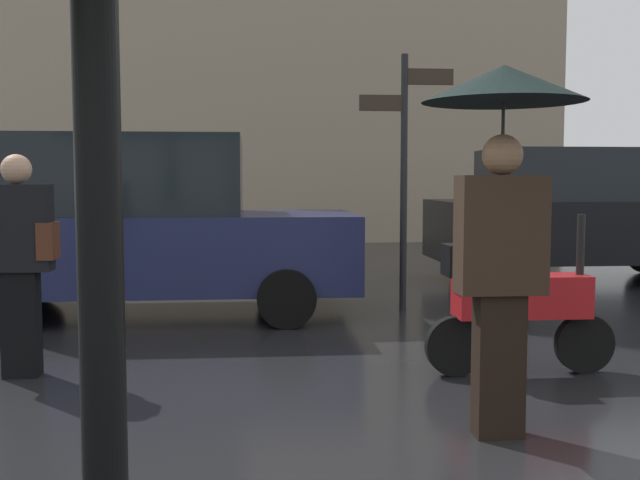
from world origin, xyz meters
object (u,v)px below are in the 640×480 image
at_px(pedestrian_with_bag, 21,252).
at_px(parked_car_right, 142,226).
at_px(parked_car_left, 583,215).
at_px(street_signpost, 404,156).
at_px(pedestrian_with_umbrella, 502,162).
at_px(parked_scooter, 515,303).

height_order(pedestrian_with_bag, parked_car_right, parked_car_right).
xyz_separation_m(parked_car_left, parked_car_right, (-6.02, -2.11, -0.01)).
height_order(parked_car_right, street_signpost, street_signpost).
bearing_deg(pedestrian_with_umbrella, parked_car_left, 30.70).
xyz_separation_m(parked_scooter, street_signpost, (-0.26, 2.98, 1.21)).
xyz_separation_m(parked_scooter, parked_car_right, (-3.22, 2.91, 0.42)).
height_order(parked_scooter, parked_car_left, parked_car_left).
bearing_deg(parked_scooter, pedestrian_with_bag, 175.68).
height_order(pedestrian_with_umbrella, parked_car_left, pedestrian_with_umbrella).
height_order(pedestrian_with_umbrella, pedestrian_with_bag, pedestrian_with_umbrella).
xyz_separation_m(pedestrian_with_bag, parked_car_right, (0.52, 2.64, 0.03)).
distance_m(pedestrian_with_umbrella, parked_scooter, 1.80).
xyz_separation_m(parked_car_left, street_signpost, (-3.06, -2.04, 0.78)).
height_order(parked_scooter, parked_car_right, parked_car_right).
bearing_deg(street_signpost, parked_scooter, -84.95).
xyz_separation_m(pedestrian_with_bag, parked_car_left, (6.54, 4.74, 0.03)).
distance_m(pedestrian_with_bag, street_signpost, 4.48).
xyz_separation_m(pedestrian_with_umbrella, parked_scooter, (0.58, 1.35, -1.04)).
relative_size(pedestrian_with_umbrella, parked_car_right, 0.47).
distance_m(parked_scooter, parked_car_right, 4.36).
bearing_deg(street_signpost, pedestrian_with_bag, -142.17).
relative_size(pedestrian_with_umbrella, parked_car_left, 0.48).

